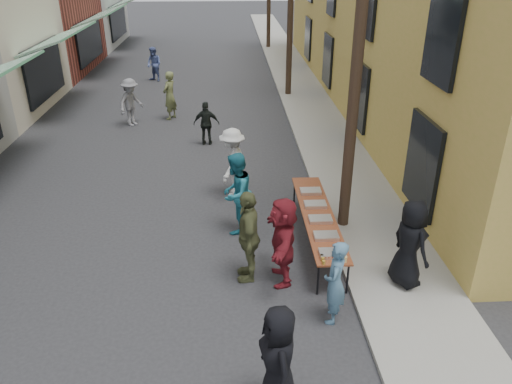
{
  "coord_description": "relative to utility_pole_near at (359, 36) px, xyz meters",
  "views": [
    {
      "loc": [
        1.62,
        -7.43,
        6.14
      ],
      "look_at": [
        2.15,
        2.39,
        1.3
      ],
      "focal_mm": 35.0,
      "sensor_mm": 36.0,
      "label": 1
    }
  ],
  "objects": [
    {
      "name": "sidewalk",
      "position": [
        0.7,
        12.0,
        -4.45
      ],
      "size": [
        2.2,
        60.0,
        0.1
      ],
      "primitive_type": "cube",
      "color": "gray",
      "rests_on": "ground"
    },
    {
      "name": "passerby_left",
      "position": [
        -6.4,
        8.1,
        -3.61
      ],
      "size": [
        1.17,
        1.33,
        1.79
      ],
      "primitive_type": "imported",
      "rotation": [
        0.0,
        0.0,
        1.02
      ],
      "color": "slate",
      "rests_on": "ground"
    },
    {
      "name": "utility_pole_near",
      "position": [
        0.0,
        0.0,
        0.0
      ],
      "size": [
        0.26,
        0.26,
        9.0
      ],
      "primitive_type": "cylinder",
      "color": "#2D2116",
      "rests_on": "ground"
    },
    {
      "name": "guest_front_a",
      "position": [
        -2.08,
        -5.19,
        -3.61
      ],
      "size": [
        0.7,
        0.96,
        1.79
      ],
      "primitive_type": "imported",
      "rotation": [
        0.0,
        0.0,
        -1.41
      ],
      "color": "black",
      "rests_on": "ground"
    },
    {
      "name": "catering_tray_foil_b",
      "position": [
        -0.76,
        -1.7,
        -3.71
      ],
      "size": [
        0.5,
        0.33,
        0.08
      ],
      "primitive_type": "cube",
      "color": "#B2B2B7",
      "rests_on": "serving_table"
    },
    {
      "name": "catering_tray_foil_d",
      "position": [
        -0.76,
        -0.3,
        -3.71
      ],
      "size": [
        0.5,
        0.33,
        0.08
      ],
      "primitive_type": "cube",
      "color": "#B2B2B7",
      "rests_on": "serving_table"
    },
    {
      "name": "passerby_mid",
      "position": [
        -3.49,
        5.88,
        -3.75
      ],
      "size": [
        0.9,
        0.42,
        1.5
      ],
      "primitive_type": "imported",
      "rotation": [
        0.0,
        0.0,
        3.08
      ],
      "color": "black",
      "rests_on": "ground"
    },
    {
      "name": "catering_tray_buns_end",
      "position": [
        -0.76,
        0.4,
        -3.71
      ],
      "size": [
        0.5,
        0.33,
        0.08
      ],
      "primitive_type": "cube",
      "color": "tan",
      "rests_on": "serving_table"
    },
    {
      "name": "guest_front_d",
      "position": [
        -2.65,
        1.94,
        -3.56
      ],
      "size": [
        1.03,
        1.37,
        1.89
      ],
      "primitive_type": "imported",
      "rotation": [
        0.0,
        0.0,
        -1.87
      ],
      "color": "silver",
      "rests_on": "ground"
    },
    {
      "name": "guest_front_b",
      "position": [
        -0.9,
        -3.32,
        -3.68
      ],
      "size": [
        0.56,
        0.69,
        1.63
      ],
      "primitive_type": "imported",
      "rotation": [
        0.0,
        0.0,
        -1.89
      ],
      "color": "teal",
      "rests_on": "ground"
    },
    {
      "name": "condiment_jar_b",
      "position": [
        -0.98,
        -2.55,
        -3.71
      ],
      "size": [
        0.07,
        0.07,
        0.08
      ],
      "primitive_type": "cylinder",
      "color": "#A57F26",
      "rests_on": "serving_table"
    },
    {
      "name": "serving_table",
      "position": [
        -0.76,
        -0.7,
        -3.79
      ],
      "size": [
        0.7,
        4.0,
        0.75
      ],
      "color": "maroon",
      "rests_on": "ground"
    },
    {
      "name": "guest_queue_back",
      "position": [
        -1.7,
        -2.06,
        -3.57
      ],
      "size": [
        0.58,
        1.73,
        1.85
      ],
      "primitive_type": "imported",
      "rotation": [
        0.0,
        0.0,
        -1.59
      ],
      "color": "maroon",
      "rests_on": "ground"
    },
    {
      "name": "guest_front_e",
      "position": [
        -2.38,
        -1.93,
        -3.52
      ],
      "size": [
        0.51,
        1.16,
        1.96
      ],
      "primitive_type": "imported",
      "rotation": [
        0.0,
        0.0,
        -1.59
      ],
      "color": "brown",
      "rests_on": "ground"
    },
    {
      "name": "guest_front_c",
      "position": [
        -2.59,
        -0.02,
        -3.52
      ],
      "size": [
        1.08,
        1.18,
        1.97
      ],
      "primitive_type": "imported",
      "rotation": [
        0.0,
        0.0,
        -2.0
      ],
      "color": "teal",
      "rests_on": "ground"
    },
    {
      "name": "passerby_right",
      "position": [
        -5.02,
        8.82,
        -3.56
      ],
      "size": [
        0.7,
        0.81,
        1.88
      ],
      "primitive_type": "imported",
      "rotation": [
        0.0,
        0.0,
        4.26
      ],
      "color": "#646C3E",
      "rests_on": "ground"
    },
    {
      "name": "condiment_jar_a",
      "position": [
        -0.98,
        -2.65,
        -3.71
      ],
      "size": [
        0.07,
        0.07,
        0.08
      ],
      "primitive_type": "cylinder",
      "color": "#A57F26",
      "rests_on": "serving_table"
    },
    {
      "name": "condiment_jar_c",
      "position": [
        -0.98,
        -2.45,
        -3.71
      ],
      "size": [
        0.07,
        0.07,
        0.08
      ],
      "primitive_type": "cylinder",
      "color": "#A57F26",
      "rests_on": "serving_table"
    },
    {
      "name": "catering_tray_sausage",
      "position": [
        -0.76,
        -2.35,
        -3.71
      ],
      "size": [
        0.5,
        0.33,
        0.08
      ],
      "primitive_type": "cube",
      "color": "maroon",
      "rests_on": "serving_table"
    },
    {
      "name": "cup_stack",
      "position": [
        -0.56,
        -2.6,
        -3.69
      ],
      "size": [
        0.08,
        0.08,
        0.12
      ],
      "primitive_type": "cylinder",
      "color": "tan",
      "rests_on": "serving_table"
    },
    {
      "name": "passerby_far",
      "position": [
        -6.44,
        15.15,
        -3.66
      ],
      "size": [
        1.04,
        1.01,
        1.68
      ],
      "primitive_type": "imported",
      "rotation": [
        0.0,
        0.0,
        5.62
      ],
      "color": "#5363A0",
      "rests_on": "ground"
    },
    {
      "name": "ground",
      "position": [
        -4.3,
        -3.0,
        -4.5
      ],
      "size": [
        120.0,
        120.0,
        0.0
      ],
      "primitive_type": "plane",
      "color": "#28282B",
      "rests_on": "ground"
    },
    {
      "name": "catering_tray_buns",
      "position": [
        -0.76,
        -1.0,
        -3.71
      ],
      "size": [
        0.5,
        0.33,
        0.08
      ],
      "primitive_type": "cube",
      "color": "tan",
      "rests_on": "serving_table"
    },
    {
      "name": "server",
      "position": [
        0.72,
        -2.43,
        -3.49
      ],
      "size": [
        0.87,
        1.04,
        1.83
      ],
      "primitive_type": "imported",
      "rotation": [
        0.0,
        0.0,
        1.94
      ],
      "color": "black",
      "rests_on": "sidewalk"
    }
  ]
}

